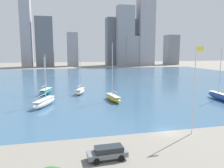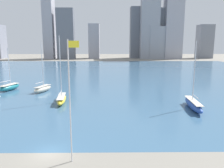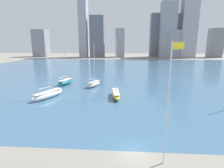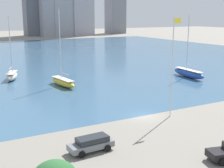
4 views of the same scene
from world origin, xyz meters
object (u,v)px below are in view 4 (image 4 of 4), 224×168
Objects in this scene: sailboat_yellow at (63,82)px; parked_wagon_gray at (91,143)px; sailboat_blue at (188,73)px; sailboat_cream at (12,75)px; flag_pole at (172,65)px.

sailboat_yellow is 3.11× the size of parked_wagon_gray.
sailboat_blue is at bearing -17.61° from sailboat_yellow.
sailboat_blue reaches higher than parked_wagon_gray.
sailboat_cream is (-35.65, 16.42, -0.02)m from sailboat_blue.
sailboat_yellow is (-6.65, 25.19, -6.41)m from flag_pole.
sailboat_cream is (-7.62, 11.17, 0.06)m from sailboat_yellow.
sailboat_blue is at bearing -57.29° from parked_wagon_gray.
flag_pole is 29.90m from sailboat_blue.
flag_pole is 0.99× the size of sailboat_blue.
sailboat_yellow is at bearing -34.63° from sailboat_cream.
sailboat_blue is 0.93× the size of sailboat_yellow.
flag_pole is 1.00× the size of sailboat_cream.
sailboat_blue is 28.52m from sailboat_yellow.
sailboat_blue is 1.01× the size of sailboat_cream.
parked_wagon_gray is at bearing -160.86° from flag_pole.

